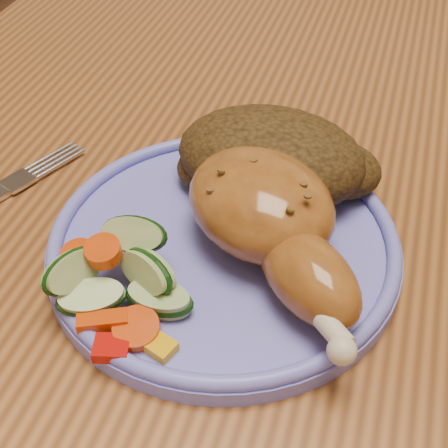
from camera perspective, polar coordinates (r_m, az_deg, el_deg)
name	(u,v)px	position (r m, az deg, el deg)	size (l,w,h in m)	color
dining_table	(368,241)	(0.57, 13.04, -1.53)	(0.90, 1.40, 0.75)	brown
chair_far	(399,75)	(1.18, 15.74, 13.00)	(0.42, 0.42, 0.91)	#4C2D16
plate	(224,247)	(0.42, 0.00, -2.08)	(0.24, 0.24, 0.01)	#6A6CDB
plate_rim	(224,235)	(0.42, 0.00, -1.01)	(0.24, 0.24, 0.01)	#6A6CDB
chicken_leg	(272,220)	(0.40, 4.38, 0.40)	(0.16, 0.17, 0.06)	#995920
rice_pilaf	(275,159)	(0.45, 4.67, 5.93)	(0.15, 0.10, 0.06)	#412C10
vegetable_pile	(119,280)	(0.38, -9.59, -5.04)	(0.10, 0.10, 0.05)	#A50A05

